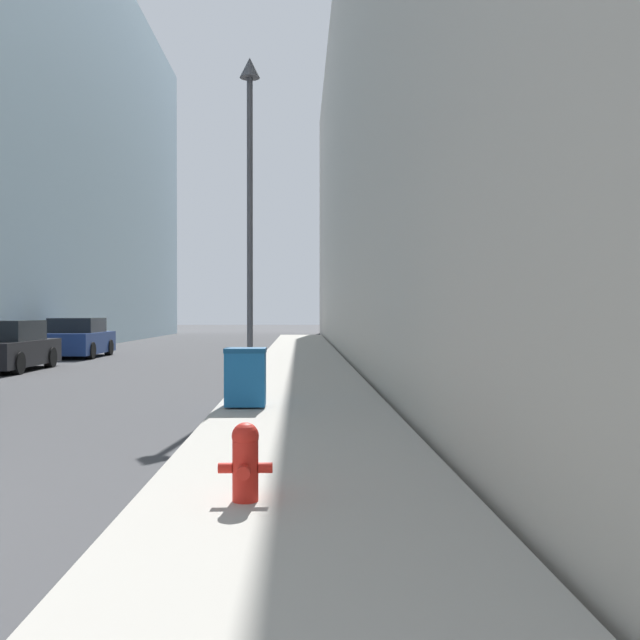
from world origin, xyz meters
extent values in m
cube|color=#ADA89E|center=(5.67, 18.00, 0.06)|extent=(3.00, 60.00, 0.12)
cube|color=beige|center=(13.27, 26.00, 9.03)|extent=(12.00, 60.00, 18.07)
cylinder|color=red|center=(5.14, 1.31, 0.38)|extent=(0.22, 0.22, 0.51)
sphere|color=red|center=(5.14, 1.31, 0.68)|extent=(0.23, 0.23, 0.23)
cylinder|color=red|center=(5.14, 1.31, 0.75)|extent=(0.06, 0.06, 0.05)
cylinder|color=red|center=(5.14, 1.13, 0.40)|extent=(0.11, 0.12, 0.11)
cylinder|color=red|center=(4.97, 1.31, 0.40)|extent=(0.12, 0.09, 0.09)
cylinder|color=red|center=(5.31, 1.31, 0.40)|extent=(0.12, 0.09, 0.09)
cube|color=#19609E|center=(4.68, 7.35, 0.60)|extent=(0.68, 0.53, 0.90)
cube|color=navy|center=(4.68, 7.35, 1.10)|extent=(0.70, 0.55, 0.08)
cylinder|color=black|center=(4.39, 7.58, 0.20)|extent=(0.05, 0.16, 0.16)
cylinder|color=black|center=(4.97, 7.58, 0.20)|extent=(0.05, 0.16, 0.16)
cylinder|color=#4C4C51|center=(4.58, 9.80, 0.25)|extent=(0.23, 0.23, 0.25)
cylinder|color=#4C4C51|center=(4.58, 9.80, 3.32)|extent=(0.12, 0.12, 6.40)
cone|color=#4C4C51|center=(4.58, 9.80, 6.73)|extent=(0.41, 0.41, 0.41)
cube|color=black|center=(-3.18, 16.73, 0.53)|extent=(1.83, 4.36, 0.75)
cube|color=#1E2328|center=(-3.18, 16.73, 1.21)|extent=(1.61, 2.27, 0.60)
cylinder|color=black|center=(-2.33, 18.04, 0.32)|extent=(0.24, 0.64, 0.64)
cylinder|color=black|center=(-2.33, 15.42, 0.32)|extent=(0.24, 0.64, 0.64)
cube|color=navy|center=(-3.10, 23.30, 0.57)|extent=(1.89, 4.20, 0.81)
cube|color=#1E2328|center=(-3.10, 23.30, 1.26)|extent=(1.67, 2.18, 0.57)
cylinder|color=black|center=(-3.98, 24.56, 0.32)|extent=(0.24, 0.64, 0.64)
cylinder|color=black|center=(-2.23, 24.56, 0.32)|extent=(0.24, 0.64, 0.64)
cylinder|color=black|center=(-3.98, 22.04, 0.32)|extent=(0.24, 0.64, 0.64)
cylinder|color=black|center=(-2.23, 22.04, 0.32)|extent=(0.24, 0.64, 0.64)
camera|label=1|loc=(5.61, -4.78, 1.73)|focal=40.00mm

